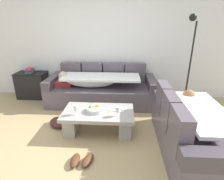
{
  "coord_description": "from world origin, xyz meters",
  "views": [
    {
      "loc": [
        0.65,
        -2.27,
        1.81
      ],
      "look_at": [
        0.45,
        1.02,
        0.55
      ],
      "focal_mm": 28.92,
      "sensor_mm": 36.0,
      "label": 1
    }
  ],
  "objects_px": {
    "wine_glass_near_right": "(117,110)",
    "side_cabinet": "(33,85)",
    "wine_glass_near_left": "(76,108)",
    "open_magazine": "(117,109)",
    "crumpled_garment": "(59,122)",
    "coffee_table": "(98,118)",
    "floor_lamp": "(189,57)",
    "couch_near_window": "(193,130)",
    "book_stack_on_cabinet": "(30,70)",
    "pair_of_shoes": "(81,160)",
    "fruit_bowl": "(95,109)",
    "couch_along_wall": "(100,89)"
  },
  "relations": [
    {
      "from": "wine_glass_near_right",
      "to": "side_cabinet",
      "type": "relative_size",
      "value": 0.23
    },
    {
      "from": "wine_glass_near_left",
      "to": "side_cabinet",
      "type": "bearing_deg",
      "value": 134.08
    },
    {
      "from": "open_magazine",
      "to": "crumpled_garment",
      "type": "bearing_deg",
      "value": -169.37
    },
    {
      "from": "coffee_table",
      "to": "floor_lamp",
      "type": "height_order",
      "value": "floor_lamp"
    },
    {
      "from": "couch_near_window",
      "to": "coffee_table",
      "type": "relative_size",
      "value": 1.48
    },
    {
      "from": "couch_near_window",
      "to": "wine_glass_near_left",
      "type": "relative_size",
      "value": 10.73
    },
    {
      "from": "coffee_table",
      "to": "book_stack_on_cabinet",
      "type": "bearing_deg",
      "value": 142.97
    },
    {
      "from": "wine_glass_near_right",
      "to": "coffee_table",
      "type": "bearing_deg",
      "value": 155.83
    },
    {
      "from": "pair_of_shoes",
      "to": "floor_lamp",
      "type": "bearing_deg",
      "value": 44.88
    },
    {
      "from": "couch_near_window",
      "to": "fruit_bowl",
      "type": "distance_m",
      "value": 1.55
    },
    {
      "from": "wine_glass_near_left",
      "to": "open_magazine",
      "type": "distance_m",
      "value": 0.72
    },
    {
      "from": "fruit_bowl",
      "to": "open_magazine",
      "type": "distance_m",
      "value": 0.39
    },
    {
      "from": "open_magazine",
      "to": "pair_of_shoes",
      "type": "xyz_separation_m",
      "value": [
        -0.45,
        -0.9,
        -0.34
      ]
    },
    {
      "from": "coffee_table",
      "to": "fruit_bowl",
      "type": "height_order",
      "value": "fruit_bowl"
    },
    {
      "from": "side_cabinet",
      "to": "crumpled_garment",
      "type": "height_order",
      "value": "side_cabinet"
    },
    {
      "from": "couch_near_window",
      "to": "floor_lamp",
      "type": "distance_m",
      "value": 1.74
    },
    {
      "from": "floor_lamp",
      "to": "crumpled_garment",
      "type": "distance_m",
      "value": 2.9
    },
    {
      "from": "side_cabinet",
      "to": "crumpled_garment",
      "type": "bearing_deg",
      "value": -49.55
    },
    {
      "from": "couch_along_wall",
      "to": "wine_glass_near_right",
      "type": "xyz_separation_m",
      "value": [
        0.45,
        -1.33,
        0.17
      ]
    },
    {
      "from": "coffee_table",
      "to": "crumpled_garment",
      "type": "distance_m",
      "value": 0.79
    },
    {
      "from": "wine_glass_near_right",
      "to": "floor_lamp",
      "type": "distance_m",
      "value": 2.0
    },
    {
      "from": "fruit_bowl",
      "to": "couch_near_window",
      "type": "bearing_deg",
      "value": -15.8
    },
    {
      "from": "couch_near_window",
      "to": "floor_lamp",
      "type": "height_order",
      "value": "floor_lamp"
    },
    {
      "from": "fruit_bowl",
      "to": "side_cabinet",
      "type": "relative_size",
      "value": 0.39
    },
    {
      "from": "crumpled_garment",
      "to": "coffee_table",
      "type": "bearing_deg",
      "value": -9.68
    },
    {
      "from": "couch_near_window",
      "to": "side_cabinet",
      "type": "relative_size",
      "value": 2.47
    },
    {
      "from": "fruit_bowl",
      "to": "open_magazine",
      "type": "xyz_separation_m",
      "value": [
        0.38,
        0.1,
        -0.03
      ]
    },
    {
      "from": "crumpled_garment",
      "to": "fruit_bowl",
      "type": "bearing_deg",
      "value": -10.91
    },
    {
      "from": "book_stack_on_cabinet",
      "to": "crumpled_garment",
      "type": "relative_size",
      "value": 0.54
    },
    {
      "from": "fruit_bowl",
      "to": "open_magazine",
      "type": "bearing_deg",
      "value": 15.14
    },
    {
      "from": "side_cabinet",
      "to": "pair_of_shoes",
      "type": "height_order",
      "value": "side_cabinet"
    },
    {
      "from": "couch_near_window",
      "to": "side_cabinet",
      "type": "height_order",
      "value": "couch_near_window"
    },
    {
      "from": "wine_glass_near_left",
      "to": "crumpled_garment",
      "type": "relative_size",
      "value": 0.42
    },
    {
      "from": "wine_glass_near_right",
      "to": "crumpled_garment",
      "type": "height_order",
      "value": "wine_glass_near_right"
    },
    {
      "from": "coffee_table",
      "to": "fruit_bowl",
      "type": "bearing_deg",
      "value": -173.9
    },
    {
      "from": "crumpled_garment",
      "to": "couch_along_wall",
      "type": "bearing_deg",
      "value": 58.72
    },
    {
      "from": "coffee_table",
      "to": "wine_glass_near_right",
      "type": "relative_size",
      "value": 7.23
    },
    {
      "from": "fruit_bowl",
      "to": "wine_glass_near_left",
      "type": "distance_m",
      "value": 0.33
    },
    {
      "from": "open_magazine",
      "to": "side_cabinet",
      "type": "bearing_deg",
      "value": 161.23
    },
    {
      "from": "side_cabinet",
      "to": "couch_along_wall",
      "type": "bearing_deg",
      "value": -7.43
    },
    {
      "from": "couch_along_wall",
      "to": "pair_of_shoes",
      "type": "xyz_separation_m",
      "value": [
        -0.02,
        -1.98,
        -0.28
      ]
    },
    {
      "from": "open_magazine",
      "to": "crumpled_garment",
      "type": "relative_size",
      "value": 0.7
    },
    {
      "from": "book_stack_on_cabinet",
      "to": "floor_lamp",
      "type": "xyz_separation_m",
      "value": [
        3.62,
        -0.3,
        0.42
      ]
    },
    {
      "from": "fruit_bowl",
      "to": "floor_lamp",
      "type": "relative_size",
      "value": 0.14
    },
    {
      "from": "open_magazine",
      "to": "book_stack_on_cabinet",
      "type": "xyz_separation_m",
      "value": [
        -2.17,
        1.3,
        0.31
      ]
    },
    {
      "from": "couch_along_wall",
      "to": "coffee_table",
      "type": "distance_m",
      "value": 1.19
    },
    {
      "from": "book_stack_on_cabinet",
      "to": "pair_of_shoes",
      "type": "height_order",
      "value": "book_stack_on_cabinet"
    },
    {
      "from": "open_magazine",
      "to": "floor_lamp",
      "type": "xyz_separation_m",
      "value": [
        1.45,
        1.0,
        0.73
      ]
    },
    {
      "from": "fruit_bowl",
      "to": "wine_glass_near_right",
      "type": "height_order",
      "value": "wine_glass_near_right"
    },
    {
      "from": "couch_near_window",
      "to": "wine_glass_near_right",
      "type": "xyz_separation_m",
      "value": [
        -1.1,
        0.28,
        0.16
      ]
    }
  ]
}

